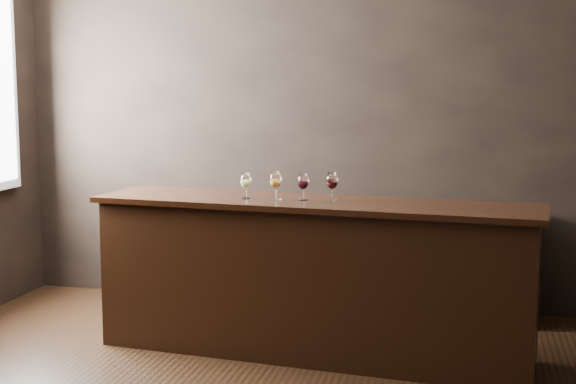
% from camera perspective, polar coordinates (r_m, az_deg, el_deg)
% --- Properties ---
extents(room_shell, '(5.02, 4.52, 2.81)m').
position_cam_1_polar(room_shell, '(4.47, -6.13, 7.90)').
color(room_shell, black).
rests_on(room_shell, ground).
extents(bar_counter, '(2.90, 0.91, 1.00)m').
position_cam_1_polar(bar_counter, '(5.34, 1.82, -6.31)').
color(bar_counter, black).
rests_on(bar_counter, ground).
extents(bar_top, '(3.00, 0.99, 0.04)m').
position_cam_1_polar(bar_top, '(5.25, 1.84, -0.80)').
color(bar_top, black).
rests_on(bar_top, bar_counter).
extents(back_bar_shelf, '(2.29, 0.40, 0.82)m').
position_cam_1_polar(back_bar_shelf, '(6.33, 6.52, -4.98)').
color(back_bar_shelf, black).
rests_on(back_bar_shelf, ground).
extents(glass_white, '(0.07, 0.07, 0.17)m').
position_cam_1_polar(glass_white, '(5.33, -3.03, 0.78)').
color(glass_white, white).
rests_on(glass_white, bar_top).
extents(glass_amber, '(0.08, 0.08, 0.19)m').
position_cam_1_polar(glass_amber, '(5.26, -0.90, 0.82)').
color(glass_amber, white).
rests_on(glass_amber, bar_top).
extents(glass_red_a, '(0.07, 0.07, 0.18)m').
position_cam_1_polar(glass_red_a, '(5.24, 1.08, 0.70)').
color(glass_red_a, white).
rests_on(glass_red_a, bar_top).
extents(glass_red_b, '(0.08, 0.08, 0.18)m').
position_cam_1_polar(glass_red_b, '(5.23, 3.15, 0.75)').
color(glass_red_b, white).
rests_on(glass_red_b, bar_top).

